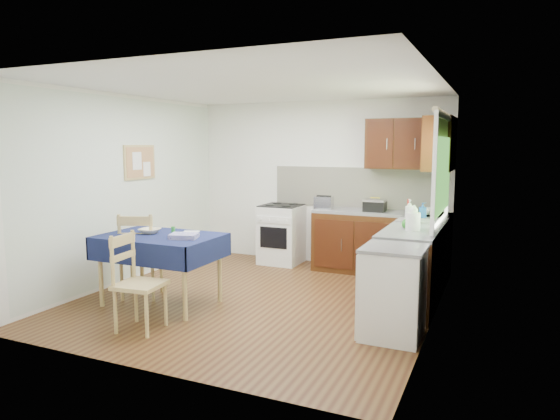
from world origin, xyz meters
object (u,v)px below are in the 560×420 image
at_px(toaster, 324,203).
at_px(sandwich_press, 375,205).
at_px(chair_near, 136,279).
at_px(chair_far, 140,253).
at_px(kettle, 413,220).
at_px(dining_table, 160,244).
at_px(dish_rack, 414,219).

bearing_deg(toaster, sandwich_press, 10.53).
relative_size(toaster, sandwich_press, 0.89).
distance_m(chair_near, toaster, 3.26).
distance_m(chair_far, kettle, 3.21).
bearing_deg(kettle, dining_table, -159.84).
bearing_deg(chair_near, dish_rack, -50.06).
bearing_deg(chair_far, dish_rack, -174.17).
relative_size(toaster, kettle, 0.98).
bearing_deg(dish_rack, chair_far, -165.58).
height_order(chair_near, sandwich_press, sandwich_press).
height_order(toaster, dish_rack, toaster).
xyz_separation_m(dining_table, chair_near, (0.27, -0.75, -0.19)).
xyz_separation_m(dish_rack, kettle, (0.10, -0.68, 0.10)).
relative_size(dining_table, dish_rack, 3.31).
height_order(dining_table, toaster, toaster).
relative_size(chair_far, toaster, 3.94).
distance_m(sandwich_press, kettle, 1.59).
relative_size(chair_far, chair_near, 1.07).
relative_size(sandwich_press, kettle, 1.10).
xyz_separation_m(dining_table, toaster, (1.17, 2.34, 0.28)).
distance_m(chair_far, sandwich_press, 3.27).
bearing_deg(chair_near, sandwich_press, -34.16).
bearing_deg(dish_rack, sandwich_press, 118.93).
relative_size(chair_near, toaster, 3.70).
xyz_separation_m(toaster, dish_rack, (1.41, -0.68, -0.07)).
distance_m(chair_far, chair_near, 1.07).
bearing_deg(dining_table, kettle, 29.78).
xyz_separation_m(chair_near, kettle, (2.40, 1.73, 0.50)).
xyz_separation_m(chair_far, chair_near, (0.65, -0.85, -0.03)).
bearing_deg(kettle, toaster, 137.79).
xyz_separation_m(chair_near, toaster, (0.90, 3.10, 0.48)).
relative_size(chair_far, dish_rack, 2.56).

